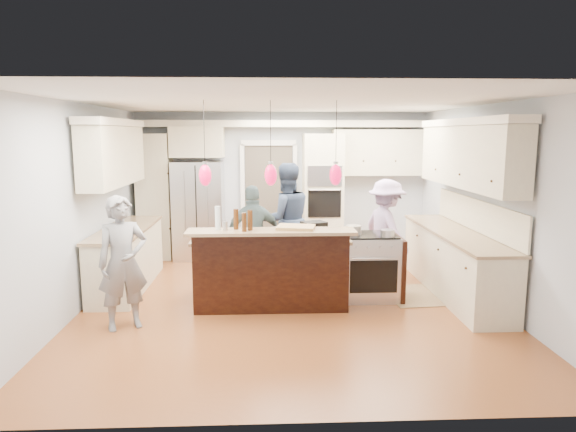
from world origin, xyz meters
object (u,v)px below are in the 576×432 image
(kitchen_island, at_px, (271,267))
(island_range, at_px, (371,266))
(person_far_left, at_px, (286,220))
(refrigerator, at_px, (199,210))
(person_bar_end, at_px, (123,263))

(kitchen_island, xyz_separation_m, island_range, (1.41, 0.08, -0.03))
(island_range, relative_size, person_far_left, 0.50)
(refrigerator, distance_m, kitchen_island, 2.91)
(refrigerator, height_order, island_range, refrigerator)
(person_bar_end, height_order, person_far_left, person_far_left)
(person_bar_end, distance_m, person_far_left, 3.01)
(kitchen_island, relative_size, island_range, 2.28)
(island_range, distance_m, person_far_left, 1.75)
(kitchen_island, xyz_separation_m, person_far_left, (0.26, 1.31, 0.43))
(island_range, bearing_deg, person_far_left, 132.98)
(refrigerator, bearing_deg, kitchen_island, -63.09)
(person_bar_end, relative_size, person_far_left, 0.87)
(kitchen_island, height_order, person_far_left, person_far_left)
(person_far_left, bearing_deg, kitchen_island, 64.17)
(kitchen_island, bearing_deg, person_far_left, 78.90)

